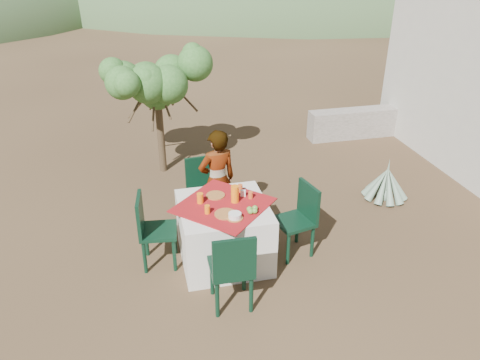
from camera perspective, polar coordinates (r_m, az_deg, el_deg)
The scene contains 21 objects.
ground at distance 5.71m, azimuth -1.23°, elevation -10.20°, with size 160.00×160.00×0.00m, color #382719.
table at distance 5.59m, azimuth -1.97°, elevation -6.38°, with size 1.30×1.30×0.76m.
chair_far at distance 6.33m, azimuth -4.56°, elevation -0.83°, with size 0.45×0.45×0.89m.
chair_near at distance 4.81m, azimuth -0.94°, elevation -10.63°, with size 0.45×0.45×0.95m.
chair_left at distance 5.53m, azimuth -10.76°, elevation -5.71°, with size 0.47×0.47×0.91m.
chair_right at distance 5.69m, azimuth 7.29°, elevation -4.40°, with size 0.50×0.50×0.91m.
person at distance 6.05m, azimuth -2.77°, elevation -0.06°, with size 0.51×0.33×1.39m, color #8C6651.
shrub_tree at distance 7.53m, azimuth -9.72°, elevation 11.18°, with size 1.53×1.50×1.80m.
agave at distance 7.27m, azimuth 17.36°, elevation -0.44°, with size 0.67×0.66×0.71m.
stone_wall at distance 9.59m, azimuth 15.90°, elevation 6.86°, with size 2.60×0.35×0.55m, color gray.
plate_far at distance 5.56m, azimuth -3.01°, elevation -1.88°, with size 0.23×0.23×0.01m, color brown.
plate_near at distance 5.19m, azimuth -1.79°, elevation -4.16°, with size 0.25×0.25×0.01m, color brown.
glass_far at distance 5.40m, azimuth -4.88°, elevation -2.22°, with size 0.08×0.08×0.12m, color orange.
glass_near at distance 5.21m, azimuth -4.01°, elevation -3.59°, with size 0.06×0.06×0.10m, color orange.
juice_pitcher at distance 5.39m, azimuth -0.62°, elevation -1.71°, with size 0.09×0.09×0.20m, color orange.
bowl_plate at distance 5.12m, azimuth -0.63°, elevation -4.65°, with size 0.18×0.18×0.01m, color brown.
white_bowl at distance 5.10m, azimuth -0.63°, elevation -4.34°, with size 0.14×0.14×0.05m, color white.
jar_left at distance 5.49m, azimuth 1.31°, elevation -1.84°, with size 0.05×0.05×0.08m, color #D45B25.
jar_right at distance 5.63m, azimuth 0.03°, elevation -0.98°, with size 0.06×0.06×0.09m, color #D45B25.
napkin_holder at distance 5.53m, azimuth 0.38°, elevation -1.62°, with size 0.06×0.04×0.08m, color white.
fruit_cluster at distance 5.22m, azimuth 1.52°, elevation -3.66°, with size 0.13×0.12×0.07m.
Camera 1 is at (-0.91, -4.42, 3.50)m, focal length 35.00 mm.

